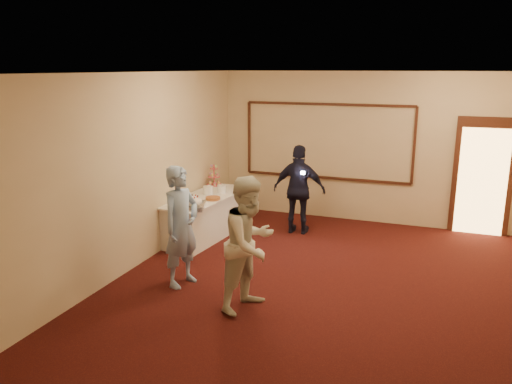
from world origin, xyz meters
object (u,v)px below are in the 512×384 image
(buffet_table, at_px, (206,216))
(woman, at_px, (250,244))
(guest, at_px, (299,190))
(man, at_px, (181,227))
(pavlova_tray, at_px, (193,203))
(plate_stack_a, at_px, (208,190))
(cupcake_stand, at_px, (214,177))
(tart, at_px, (213,199))
(plate_stack_b, at_px, (222,189))

(buffet_table, height_order, woman, woman)
(guest, bearing_deg, man, 69.24)
(pavlova_tray, height_order, plate_stack_a, pavlova_tray)
(cupcake_stand, distance_m, tart, 1.19)
(cupcake_stand, xyz_separation_m, guest, (1.79, -0.06, -0.09))
(guest, bearing_deg, pavlova_tray, 46.29)
(plate_stack_b, bearing_deg, woman, -59.12)
(buffet_table, xyz_separation_m, tart, (0.25, -0.21, 0.41))
(woman, bearing_deg, tart, 54.35)
(tart, bearing_deg, pavlova_tray, -100.06)
(buffet_table, distance_m, plate_stack_a, 0.48)
(buffet_table, distance_m, guest, 1.81)
(buffet_table, relative_size, pavlova_tray, 3.61)
(guest, bearing_deg, plate_stack_a, 21.00)
(cupcake_stand, bearing_deg, buffet_table, -75.03)
(man, xyz_separation_m, guest, (0.94, 2.83, -0.03))
(cupcake_stand, relative_size, man, 0.26)
(plate_stack_a, relative_size, guest, 0.11)
(tart, bearing_deg, cupcake_stand, 114.02)
(tart, relative_size, woman, 0.17)
(woman, height_order, guest, woman)
(tart, xyz_separation_m, guest, (1.30, 1.02, 0.04))
(cupcake_stand, xyz_separation_m, plate_stack_a, (0.22, -0.74, -0.08))
(tart, height_order, woman, woman)
(pavlova_tray, relative_size, plate_stack_a, 3.18)
(plate_stack_b, relative_size, tart, 0.57)
(plate_stack_a, height_order, man, man)
(cupcake_stand, height_order, plate_stack_b, cupcake_stand)
(pavlova_tray, bearing_deg, cupcake_stand, 102.89)
(pavlova_tray, distance_m, man, 1.32)
(buffet_table, bearing_deg, guest, 27.46)
(woman, xyz_separation_m, guest, (-0.23, 3.17, -0.04))
(tart, distance_m, woman, 2.64)
(tart, height_order, guest, guest)
(plate_stack_b, bearing_deg, buffet_table, -115.90)
(plate_stack_a, bearing_deg, pavlova_tray, -80.44)
(buffet_table, bearing_deg, plate_stack_a, 93.63)
(pavlova_tray, distance_m, cupcake_stand, 1.71)
(man, bearing_deg, plate_stack_a, 30.42)
(plate_stack_a, height_order, woman, woman)
(pavlova_tray, height_order, cupcake_stand, cupcake_stand)
(plate_stack_a, relative_size, man, 0.11)
(plate_stack_a, bearing_deg, buffet_table, -86.37)
(pavlova_tray, bearing_deg, guest, 48.64)
(plate_stack_a, relative_size, tart, 0.62)
(cupcake_stand, height_order, woman, woman)
(man, distance_m, guest, 2.98)
(buffet_table, distance_m, woman, 3.00)
(pavlova_tray, xyz_separation_m, cupcake_stand, (-0.38, 1.66, 0.08))
(pavlova_tray, distance_m, woman, 2.27)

